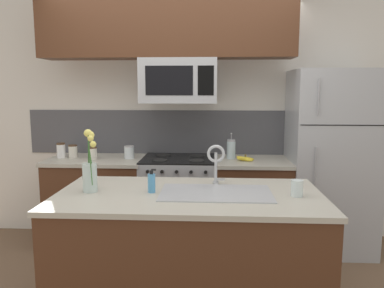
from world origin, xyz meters
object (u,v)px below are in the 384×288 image
(stove_range, at_px, (180,202))
(banana_bunch, at_px, (245,159))
(storage_jar_squat, at_px, (129,152))
(french_press, at_px, (231,149))
(refrigerator, at_px, (330,161))
(drinking_glass, at_px, (297,188))
(flower_vase, at_px, (90,172))
(microwave, at_px, (179,81))
(storage_jar_tall, at_px, (61,150))
(storage_jar_medium, at_px, (73,151))
(dish_soap_bottle, at_px, (152,183))
(sink_faucet, at_px, (216,159))
(storage_jar_short, at_px, (93,153))

(stove_range, relative_size, banana_bunch, 4.90)
(storage_jar_squat, distance_m, french_press, 1.05)
(refrigerator, relative_size, drinking_glass, 16.30)
(french_press, bearing_deg, drinking_glass, -74.49)
(storage_jar_squat, xyz_separation_m, flower_vase, (0.01, -1.26, 0.08))
(stove_range, distance_m, microwave, 1.24)
(storage_jar_tall, height_order, flower_vase, flower_vase)
(storage_jar_medium, height_order, flower_vase, flower_vase)
(stove_range, xyz_separation_m, microwave, (0.00, -0.02, 1.24))
(stove_range, distance_m, dish_soap_bottle, 1.35)
(sink_faucet, bearing_deg, storage_jar_squat, 130.27)
(stove_range, height_order, dish_soap_bottle, dish_soap_bottle)
(microwave, height_order, storage_jar_squat, microwave)
(banana_bunch, height_order, sink_faucet, sink_faucet)
(microwave, xyz_separation_m, drinking_glass, (0.90, -1.27, -0.73))
(stove_range, xyz_separation_m, flower_vase, (-0.51, -1.25, 0.59))
(storage_jar_tall, bearing_deg, refrigerator, 0.22)
(storage_jar_medium, relative_size, storage_jar_short, 1.08)
(refrigerator, distance_m, flower_vase, 2.39)
(microwave, height_order, storage_jar_medium, microwave)
(storage_jar_short, bearing_deg, drinking_glass, -34.97)
(flower_vase, bearing_deg, french_press, 51.66)
(storage_jar_short, bearing_deg, french_press, 4.04)
(microwave, relative_size, storage_jar_squat, 5.68)
(refrigerator, distance_m, french_press, 0.99)
(banana_bunch, relative_size, french_press, 0.71)
(storage_jar_squat, bearing_deg, french_press, 2.72)
(microwave, distance_m, storage_jar_tall, 1.43)
(storage_jar_short, distance_m, french_press, 1.42)
(stove_range, xyz_separation_m, storage_jar_short, (-0.89, -0.04, 0.51))
(storage_jar_tall, distance_m, flower_vase, 1.45)
(refrigerator, relative_size, storage_jar_short, 14.61)
(sink_faucet, bearing_deg, dish_soap_bottle, -153.90)
(stove_range, distance_m, banana_bunch, 0.82)
(refrigerator, height_order, banana_bunch, refrigerator)
(dish_soap_bottle, bearing_deg, storage_jar_squat, 109.22)
(microwave, relative_size, french_press, 2.79)
(microwave, distance_m, refrigerator, 1.71)
(microwave, bearing_deg, flower_vase, -112.56)
(banana_bunch, xyz_separation_m, flower_vase, (-1.17, -1.19, 0.12))
(storage_jar_tall, bearing_deg, stove_range, -0.44)
(storage_jar_short, distance_m, storage_jar_squat, 0.37)
(storage_jar_tall, distance_m, sink_faucet, 1.91)
(storage_jar_squat, relative_size, flower_vase, 0.30)
(french_press, bearing_deg, microwave, -171.23)
(stove_range, bearing_deg, storage_jar_medium, 178.33)
(refrigerator, bearing_deg, stove_range, -179.24)
(storage_jar_squat, bearing_deg, dish_soap_bottle, -70.78)
(flower_vase, bearing_deg, storage_jar_medium, 115.39)
(french_press, bearing_deg, storage_jar_short, -175.96)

